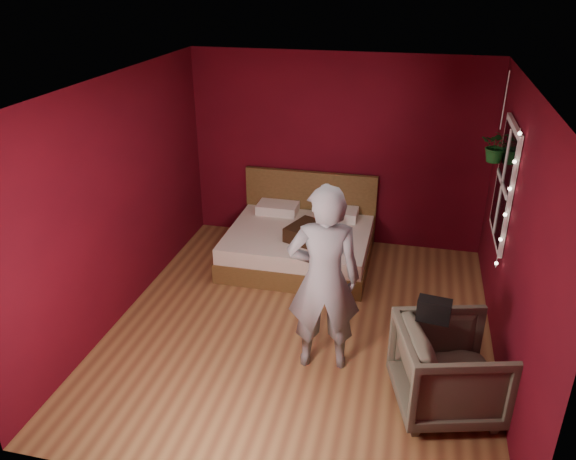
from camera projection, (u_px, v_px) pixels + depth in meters
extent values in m
plane|color=olive|center=(301.00, 326.00, 6.12)|extent=(4.50, 4.50, 0.00)
cube|color=#5A0915|center=(337.00, 151.00, 7.55)|extent=(4.00, 0.02, 2.60)
cube|color=#5A0915|center=(229.00, 358.00, 3.57)|extent=(4.00, 0.02, 2.60)
cube|color=#5A0915|center=(118.00, 200.00, 5.98)|extent=(0.02, 4.50, 2.60)
cube|color=#5A0915|center=(517.00, 238.00, 5.15)|extent=(0.02, 4.50, 2.60)
cube|color=silver|center=(304.00, 83.00, 5.00)|extent=(4.00, 4.50, 0.02)
cube|color=white|center=(505.00, 183.00, 5.86)|extent=(0.04, 0.97, 1.27)
cube|color=black|center=(503.00, 183.00, 5.86)|extent=(0.02, 0.85, 1.15)
cube|color=white|center=(503.00, 183.00, 5.87)|extent=(0.03, 0.05, 1.15)
cube|color=white|center=(503.00, 183.00, 5.87)|extent=(0.03, 0.85, 0.05)
cylinder|color=silver|center=(507.00, 202.00, 5.41)|extent=(0.01, 0.01, 1.45)
sphere|color=#FFF2CC|center=(496.00, 263.00, 5.69)|extent=(0.04, 0.04, 0.04)
sphere|color=#FFF2CC|center=(501.00, 239.00, 5.58)|extent=(0.04, 0.04, 0.04)
sphere|color=#FFF2CC|center=(505.00, 215.00, 5.46)|extent=(0.04, 0.04, 0.04)
sphere|color=#FFF2CC|center=(510.00, 189.00, 5.35)|extent=(0.04, 0.04, 0.04)
sphere|color=#FFF2CC|center=(515.00, 162.00, 5.23)|extent=(0.04, 0.04, 0.04)
sphere|color=#FFF2CC|center=(520.00, 133.00, 5.12)|extent=(0.04, 0.04, 0.04)
cube|color=brown|center=(299.00, 254.00, 7.38)|extent=(1.84, 1.56, 0.26)
cube|color=silver|center=(299.00, 238.00, 7.28)|extent=(1.80, 1.53, 0.20)
cube|color=brown|center=(310.00, 206.00, 7.88)|extent=(1.84, 0.07, 1.01)
cube|color=silver|center=(278.00, 208.00, 7.76)|extent=(0.55, 0.35, 0.13)
cube|color=silver|center=(337.00, 214.00, 7.59)|extent=(0.55, 0.35, 0.13)
imported|color=gray|center=(324.00, 280.00, 5.17)|extent=(0.76, 0.57, 1.88)
imported|color=#65614F|center=(449.00, 369.00, 4.85)|extent=(1.08, 1.07, 0.81)
cube|color=black|center=(434.00, 310.00, 4.77)|extent=(0.30, 0.18, 0.20)
cube|color=black|center=(311.00, 233.00, 6.97)|extent=(0.66, 0.66, 0.18)
cylinder|color=silver|center=(505.00, 101.00, 5.81)|extent=(0.01, 0.01, 0.61)
imported|color=#175119|center=(497.00, 146.00, 6.02)|extent=(0.38, 0.35, 0.36)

